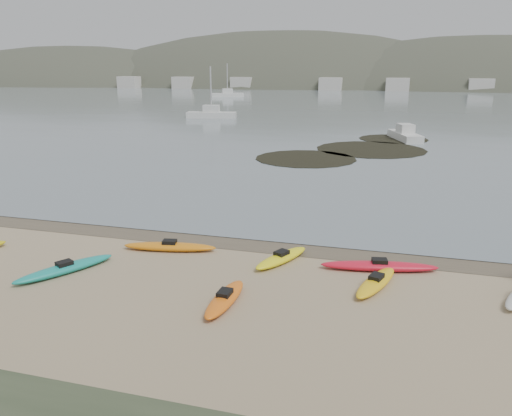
% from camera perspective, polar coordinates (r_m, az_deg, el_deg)
% --- Properties ---
extents(ground, '(600.00, 600.00, 0.00)m').
position_cam_1_polar(ground, '(22.03, 0.00, -3.75)').
color(ground, tan).
rests_on(ground, ground).
extents(wet_sand, '(60.00, 60.00, 0.00)m').
position_cam_1_polar(wet_sand, '(21.76, -0.21, -4.00)').
color(wet_sand, brown).
rests_on(wet_sand, ground).
extents(water, '(1200.00, 1200.00, 0.00)m').
position_cam_1_polar(water, '(320.12, 15.06, 14.02)').
color(water, slate).
rests_on(water, ground).
extents(kayaks, '(23.22, 6.98, 0.34)m').
position_cam_1_polar(kayaks, '(18.72, -2.01, -6.86)').
color(kayaks, silver).
rests_on(kayaks, ground).
extents(kelp_mats, '(14.60, 21.68, 0.04)m').
position_cam_1_polar(kelp_mats, '(47.29, 11.59, 6.58)').
color(kelp_mats, black).
rests_on(kelp_mats, water).
extents(moored_boats, '(91.02, 83.79, 1.24)m').
position_cam_1_polar(moored_boats, '(97.66, 16.70, 11.19)').
color(moored_boats, silver).
rests_on(moored_boats, ground).
extents(far_hills, '(550.00, 135.00, 80.00)m').
position_cam_1_polar(far_hills, '(217.86, 24.71, 8.29)').
color(far_hills, '#384235').
rests_on(far_hills, ground).
extents(far_town, '(199.00, 5.00, 4.00)m').
position_cam_1_polar(far_town, '(165.08, 16.20, 13.38)').
color(far_town, beige).
rests_on(far_town, ground).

